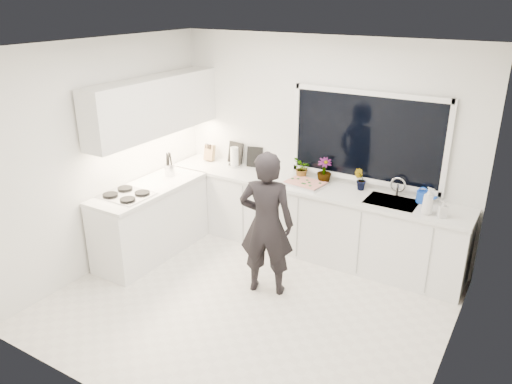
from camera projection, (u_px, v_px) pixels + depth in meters
The scene contains 25 objects.
floor at pixel (248, 305), 5.43m from camera, with size 4.00×3.50×0.02m, color beige.
wall_back at pixel (321, 145), 6.32m from camera, with size 4.00×0.02×2.70m, color white.
wall_left at pixel (103, 157), 5.89m from camera, with size 0.02×3.50×2.70m, color white.
wall_right at pixel (461, 237), 3.96m from camera, with size 0.02×3.50×2.70m, color white.
ceiling at pixel (246, 46), 4.42m from camera, with size 4.00×3.50×0.02m, color white.
window at pixel (367, 137), 5.93m from camera, with size 1.80×0.02×1.00m, color black.
base_cabinets_back at pixel (307, 219), 6.41m from camera, with size 3.92×0.58×0.88m, color white.
base_cabinets_left at pixel (151, 222), 6.34m from camera, with size 0.58×1.60×0.88m, color white.
countertop_back at pixel (309, 186), 6.24m from camera, with size 3.94×0.62×0.04m, color silver.
countertop_left at pixel (148, 188), 6.17m from camera, with size 0.62×1.60×0.04m, color silver.
upper_cabinets at pixel (154, 106), 6.15m from camera, with size 0.34×2.10×0.70m, color white.
sink at pixel (391, 205), 5.75m from camera, with size 0.58×0.42×0.14m, color silver.
faucet at pixel (398, 187), 5.85m from camera, with size 0.03×0.03×0.22m, color silver.
stovetop at pixel (126, 194), 5.89m from camera, with size 0.56×0.48×0.03m, color black.
person at pixel (266, 224), 5.40m from camera, with size 0.60×0.39×1.65m, color black.
pizza_tray at pixel (305, 184), 6.22m from camera, with size 0.50×0.37×0.03m, color silver.
pizza at pixel (305, 182), 6.22m from camera, with size 0.45×0.32×0.01m, color #AF171A.
watering_can at pixel (422, 197), 5.69m from camera, with size 0.14×0.14×0.13m, color #1441BD.
paper_towel_roll at pixel (234, 158), 6.84m from camera, with size 0.11×0.11×0.26m, color silver.
knife_block at pixel (210, 153), 7.09m from camera, with size 0.13×0.10×0.22m, color brown.
utensil_crock at pixel (170, 170), 6.51m from camera, with size 0.13×0.13×0.16m, color #B7B7BC.
picture_frame_large at pixel (255, 157), 6.83m from camera, with size 0.22×0.02×0.28m, color black.
picture_frame_small at pixel (236, 153), 6.97m from camera, with size 0.25×0.02×0.30m, color black.
herb_plants at pixel (319, 171), 6.28m from camera, with size 1.00×0.28×0.32m.
soap_bottles at pixel (432, 203), 5.34m from camera, with size 0.30×0.15×0.31m.
Camera 1 is at (2.44, -3.88, 3.15)m, focal length 35.00 mm.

